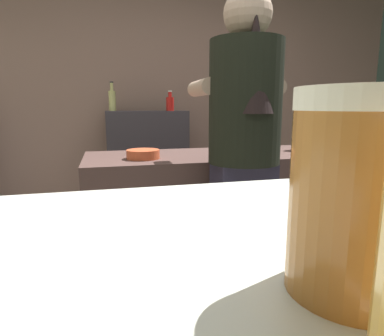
{
  "coord_description": "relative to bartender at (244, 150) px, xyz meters",
  "views": [
    {
      "loc": [
        -0.57,
        -1.26,
        1.2
      ],
      "look_at": [
        -0.43,
        -0.75,
        1.1
      ],
      "focal_mm": 31.07,
      "sensor_mm": 36.0,
      "label": 1
    }
  ],
  "objects": [
    {
      "name": "wall_back",
      "position": [
        -0.07,
        2.0,
        0.36
      ],
      "size": [
        5.2,
        0.1,
        2.7
      ],
      "primitive_type": "cube",
      "color": "#997465",
      "rests_on": "ground"
    },
    {
      "name": "prep_counter",
      "position": [
        0.28,
        0.46,
        -0.54
      ],
      "size": [
        2.1,
        0.6,
        0.91
      ],
      "primitive_type": "cube",
      "color": "#4F3732",
      "rests_on": "ground"
    },
    {
      "name": "back_shelf",
      "position": [
        -0.26,
        1.72,
        -0.42
      ],
      "size": [
        0.75,
        0.36,
        1.16
      ],
      "primitive_type": "cube",
      "color": "#373238",
      "rests_on": "ground"
    },
    {
      "name": "bartender",
      "position": [
        0.0,
        0.0,
        0.0
      ],
      "size": [
        0.43,
        0.52,
        1.72
      ],
      "rotation": [
        0.0,
        0.0,
        1.53
      ],
      "color": "#2C283C",
      "rests_on": "ground"
    },
    {
      "name": "knife_block",
      "position": [
        0.64,
        0.48,
        0.03
      ],
      "size": [
        0.1,
        0.08,
        0.28
      ],
      "color": "brown",
      "rests_on": "prep_counter"
    },
    {
      "name": "mixing_bowl",
      "position": [
        -0.44,
        0.37,
        -0.05
      ],
      "size": [
        0.18,
        0.18,
        0.05
      ],
      "primitive_type": "cylinder",
      "color": "#C9522E",
      "rests_on": "prep_counter"
    },
    {
      "name": "chefs_knife",
      "position": [
        0.28,
        0.41,
        -0.08
      ],
      "size": [
        0.24,
        0.1,
        0.01
      ],
      "primitive_type": "cube",
      "rotation": [
        0.0,
        0.0,
        0.28
      ],
      "color": "silver",
      "rests_on": "prep_counter"
    },
    {
      "name": "pint_glass_near",
      "position": [
        -0.49,
        -1.29,
        0.15
      ],
      "size": [
        0.08,
        0.08,
        0.13
      ],
      "color": "#AA682C",
      "rests_on": "bar_counter"
    },
    {
      "name": "bottle_vinegar",
      "position": [
        -0.04,
        1.64,
        0.24
      ],
      "size": [
        0.07,
        0.07,
        0.19
      ],
      "color": "red",
      "rests_on": "back_shelf"
    },
    {
      "name": "bottle_olive_oil",
      "position": [
        -0.57,
        1.72,
        0.27
      ],
      "size": [
        0.06,
        0.06,
        0.26
      ],
      "color": "#CCC875",
      "rests_on": "back_shelf"
    }
  ]
}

